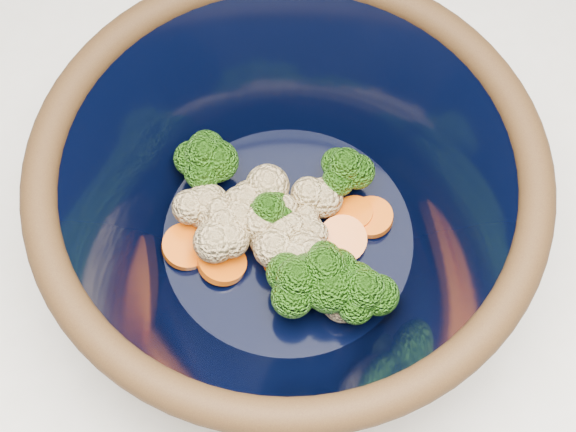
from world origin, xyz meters
TOP-DOWN VIEW (x-y plane):
  - ground at (0.00, 0.00)m, footprint 3.00×3.00m
  - counter at (0.00, 0.00)m, footprint 1.20×1.20m
  - mixing_bowl at (-0.12, -0.05)m, footprint 0.37×0.37m
  - vegetable_pile at (-0.12, -0.06)m, footprint 0.16×0.15m

SIDE VIEW (x-z plane):
  - ground at x=0.00m, z-range 0.00..0.00m
  - counter at x=0.00m, z-range 0.00..0.90m
  - vegetable_pile at x=-0.12m, z-range 0.93..0.98m
  - mixing_bowl at x=-0.12m, z-range 0.91..1.04m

